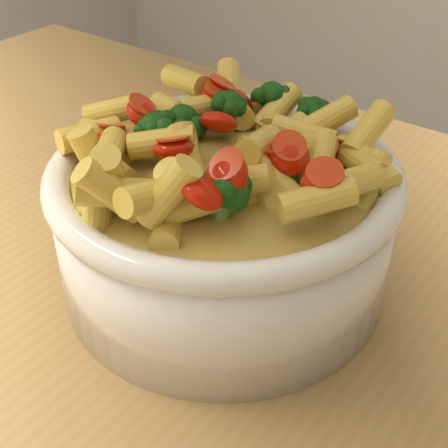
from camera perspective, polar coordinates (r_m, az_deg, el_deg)
The scene contains 3 objects.
table at distance 0.58m, azimuth -5.32°, elevation -12.97°, with size 1.20×0.80×0.90m.
serving_bowl at distance 0.48m, azimuth 0.00°, elevation 0.14°, with size 0.26×0.26×0.11m.
pasta_salad at distance 0.44m, azimuth 0.00°, elevation 7.57°, with size 0.21×0.21×0.05m.
Camera 1 is at (0.28, -0.28, 1.23)m, focal length 50.00 mm.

